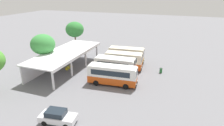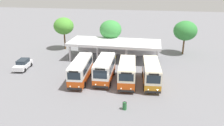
{
  "view_description": "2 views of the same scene",
  "coord_description": "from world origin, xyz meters",
  "views": [
    {
      "loc": [
        -29.84,
        -7.74,
        14.15
      ],
      "look_at": [
        0.99,
        3.71,
        1.64
      ],
      "focal_mm": 31.11,
      "sensor_mm": 36.0,
      "label": 1
    },
    {
      "loc": [
        6.06,
        -26.21,
        13.65
      ],
      "look_at": [
        -0.02,
        5.36,
        1.71
      ],
      "focal_mm": 34.91,
      "sensor_mm": 36.0,
      "label": 2
    }
  ],
  "objects": [
    {
      "name": "city_bus_middle_cream",
      "position": [
        2.78,
        2.04,
        1.79
      ],
      "size": [
        2.9,
        7.02,
        3.24
      ],
      "color": "black",
      "rests_on": "ground"
    },
    {
      "name": "roadside_tree_west_of_canopy",
      "position": [
        -12.54,
        16.6,
        5.03
      ],
      "size": [
        4.16,
        4.16,
        6.81
      ],
      "color": "brown",
      "rests_on": "ground"
    },
    {
      "name": "waiting_chair_middle_seat",
      "position": [
        -0.65,
        11.41,
        0.52
      ],
      "size": [
        0.45,
        0.45,
        0.86
      ],
      "color": "slate",
      "rests_on": "ground"
    },
    {
      "name": "parked_car_flank",
      "position": [
        -14.95,
        4.3,
        0.83
      ],
      "size": [
        2.33,
        4.34,
        1.62
      ],
      "color": "black",
      "rests_on": "ground"
    },
    {
      "name": "terminal_canopy",
      "position": [
        -0.86,
        12.87,
        2.7
      ],
      "size": [
        16.85,
        6.5,
        3.4
      ],
      "color": "silver",
      "rests_on": "ground"
    },
    {
      "name": "city_bus_nearest_orange",
      "position": [
        -3.96,
        1.8,
        1.76
      ],
      "size": [
        2.78,
        7.87,
        3.18
      ],
      "color": "black",
      "rests_on": "ground"
    },
    {
      "name": "waiting_chair_end_by_column",
      "position": [
        -2.11,
        11.39,
        0.52
      ],
      "size": [
        0.45,
        0.45,
        0.86
      ],
      "color": "slate",
      "rests_on": "ground"
    },
    {
      "name": "roadside_tree_behind_canopy",
      "position": [
        -2.33,
        15.84,
        4.82
      ],
      "size": [
        4.35,
        4.35,
        6.69
      ],
      "color": "brown",
      "rests_on": "ground"
    },
    {
      "name": "litter_bin_apron",
      "position": [
        3.4,
        -4.81,
        0.46
      ],
      "size": [
        0.49,
        0.49,
        0.9
      ],
      "color": "#266633",
      "rests_on": "ground"
    },
    {
      "name": "city_bus_second_in_row",
      "position": [
        -0.59,
        2.57,
        1.82
      ],
      "size": [
        2.64,
        7.02,
        3.3
      ],
      "color": "black",
      "rests_on": "ground"
    },
    {
      "name": "waiting_chair_second_from_end",
      "position": [
        -1.38,
        11.46,
        0.52
      ],
      "size": [
        0.45,
        0.45,
        0.86
      ],
      "color": "slate",
      "rests_on": "ground"
    },
    {
      "name": "roadside_tree_east_of_canopy",
      "position": [
        12.19,
        17.84,
        4.76
      ],
      "size": [
        4.52,
        4.52,
        6.69
      ],
      "color": "brown",
      "rests_on": "ground"
    },
    {
      "name": "city_bus_fourth_amber",
      "position": [
        6.15,
        2.51,
        1.77
      ],
      "size": [
        2.81,
        7.26,
        3.2
      ],
      "color": "black",
      "rests_on": "ground"
    },
    {
      "name": "ground_plane",
      "position": [
        0.0,
        0.0,
        0.0
      ],
      "size": [
        180.0,
        180.0,
        0.0
      ],
      "primitive_type": "plane",
      "color": "slate"
    }
  ]
}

